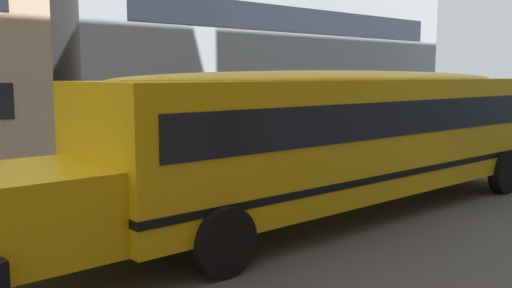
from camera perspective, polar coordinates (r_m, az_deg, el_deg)
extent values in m
plane|color=#54514F|center=(10.54, -8.08, -7.85)|extent=(400.00, 400.00, 0.00)
cube|color=gray|center=(17.20, -22.03, -2.43)|extent=(120.00, 3.00, 0.01)
cube|color=silver|center=(10.54, -8.08, -7.83)|extent=(110.00, 0.16, 0.01)
cube|color=yellow|center=(11.00, 9.57, 0.99)|extent=(10.69, 2.51, 2.13)
cube|color=yellow|center=(7.52, -21.87, -6.39)|extent=(1.57, 2.05, 1.07)
cube|color=black|center=(15.64, 22.23, -0.93)|extent=(0.21, 2.43, 0.35)
cube|color=black|center=(10.97, 9.62, 2.99)|extent=(10.05, 2.55, 0.62)
cube|color=black|center=(11.09, 9.51, -2.25)|extent=(10.71, 2.54, 0.12)
ellipsoid|color=yellow|center=(10.94, 9.69, 6.55)|extent=(10.26, 2.32, 0.35)
cylinder|color=red|center=(9.82, -9.72, -0.37)|extent=(0.43, 0.43, 0.03)
cylinder|color=black|center=(7.56, -3.37, -10.00)|extent=(0.97, 0.28, 0.97)
cylinder|color=black|center=(9.53, -12.36, -6.54)|extent=(0.97, 0.28, 0.97)
cylinder|color=black|center=(13.94, 24.10, -2.68)|extent=(0.97, 0.28, 0.97)
cylinder|color=black|center=(15.10, 15.75, -1.61)|extent=(0.97, 0.28, 0.97)
cube|color=maroon|center=(27.66, 20.10, 2.44)|extent=(3.90, 1.71, 0.70)
cube|color=black|center=(27.48, 20.01, 3.81)|extent=(2.20, 1.57, 0.64)
cylinder|color=black|center=(29.23, 19.82, 1.99)|extent=(0.60, 0.18, 0.60)
cylinder|color=black|center=(28.46, 22.82, 1.72)|extent=(0.60, 0.18, 0.60)
cylinder|color=black|center=(26.98, 17.17, 1.70)|extent=(0.60, 0.18, 0.60)
cylinder|color=black|center=(26.14, 20.35, 1.41)|extent=(0.60, 0.18, 0.60)
cube|color=gray|center=(30.63, -3.69, 14.05)|extent=(21.65, 12.93, 12.80)
cube|color=black|center=(25.61, 5.36, 5.34)|extent=(18.18, 0.04, 1.10)
cube|color=black|center=(25.71, 5.45, 12.49)|extent=(18.18, 0.04, 1.10)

